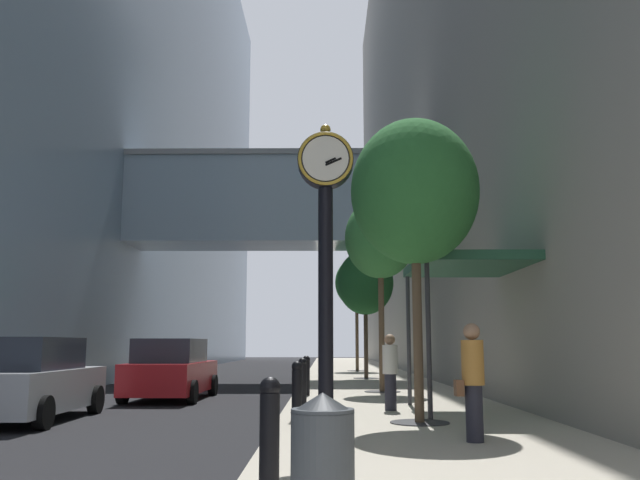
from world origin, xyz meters
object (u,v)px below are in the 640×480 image
Objects in this scene: bollard_nearest at (270,432)px; bollard_third at (297,389)px; trash_bin at (323,457)px; street_clock at (326,264)px; bollard_fourth at (303,380)px; street_tree_mid_far at (365,283)px; pedestrian_walking at (473,378)px; street_tree_mid_near at (380,239)px; car_silver_mid at (28,381)px; street_tree_far at (357,283)px; pedestrian_by_clock at (390,370)px; bollard_fifth at (306,375)px; street_tree_near at (415,192)px; car_red_near at (171,370)px.

bollard_third is (0.00, 6.39, 0.00)m from bollard_nearest.
street_clock is at bearing 89.63° from trash_bin.
bollard_fourth is 13.54m from street_tree_mid_far.
pedestrian_walking is at bearing -65.41° from bollard_fourth.
street_tree_mid_near is at bearing 80.82° from bollard_nearest.
trash_bin is 10.61m from car_silver_mid.
street_tree_mid_far is (2.30, 12.87, 3.52)m from bollard_fourth.
bollard_fourth is at bearing -96.21° from street_tree_far.
pedestrian_by_clock reaches higher than bollard_third.
street_clock is at bearing -86.75° from bollard_fifth.
car_silver_mid is (-5.68, -2.17, 0.11)m from bollard_fourth.
street_tree_far reaches higher than street_tree_mid_far.
pedestrian_by_clock reaches higher than trash_bin.
street_tree_far is 1.40× the size of car_silver_mid.
street_tree_mid_near reaches higher than street_clock.
bollard_nearest is at bearing -111.05° from street_tree_near.
bollard_fifth is 4.97m from street_tree_mid_near.
bollard_third is 2.84m from pedestrian_by_clock.
bollard_nearest is 14.99m from street_tree_mid_near.
street_clock reaches higher than pedestrian_by_clock.
street_clock reaches higher than bollard_fourth.
bollard_fourth is at bearing 148.96° from pedestrian_by_clock.
bollard_nearest is 1.00× the size of bollard_fifth.
car_red_near is at bearing 139.21° from bollard_fourth.
bollard_fourth is 6.08m from car_silver_mid.
bollard_fifth is 10.55m from street_tree_mid_far.
car_red_near reaches higher than bollard_fourth.
bollard_fifth is 0.64× the size of pedestrian_walking.
bollard_nearest is 4.49m from pedestrian_walking.
bollard_fifth is at bearing 90.00° from bollard_third.
car_silver_mid reaches higher than bollard_fifth.
street_clock is at bearing -166.30° from pedestrian_walking.
car_red_near is at bearing 106.85° from bollard_nearest.
street_tree_mid_far is (1.74, 19.48, 1.49)m from street_clock.
trash_bin is (0.53, -10.78, -0.05)m from bollard_fourth.
street_tree_mid_near is at bearing 83.46° from trash_bin.
bollard_fifth is 3.93m from car_red_near.
pedestrian_walking reaches higher than trash_bin.
street_tree_mid_far is at bearing 91.45° from pedestrian_walking.
bollard_nearest is 9.34m from car_silver_mid.
car_silver_mid is at bearing 144.55° from street_clock.
trash_bin is 5.23m from pedestrian_walking.
street_tree_mid_far is 3.31× the size of pedestrian_by_clock.
street_tree_near is at bearing -82.88° from pedestrian_by_clock.
bollard_fourth is 0.18× the size of street_tree_mid_near.
bollard_fifth is at bearing -103.35° from street_tree_mid_far.
street_tree_near is (2.30, -0.42, 3.79)m from bollard_third.
street_clock is at bearing 79.39° from bollard_nearest.
street_tree_far is at bearing 89.23° from pedestrian_by_clock.
street_tree_mid_near reaches higher than bollard_fifth.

